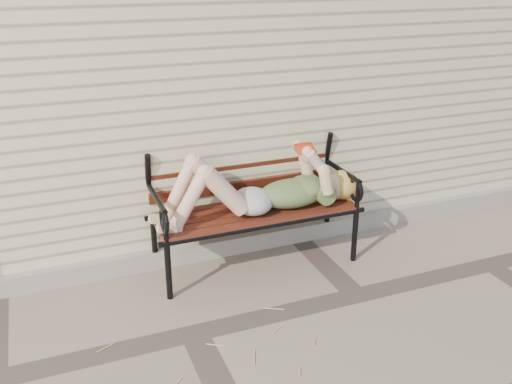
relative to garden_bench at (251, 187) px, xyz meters
name	(u,v)px	position (x,y,z in m)	size (l,w,h in m)	color
ground	(194,333)	(-0.73, -0.82, -0.64)	(80.00, 80.00, 0.00)	gray
house_wall	(107,45)	(-0.73, 2.18, 0.86)	(8.00, 4.00, 3.00)	beige
foundation_strip	(161,258)	(-0.73, 0.15, -0.56)	(8.00, 0.10, 0.15)	gray
garden_bench	(251,187)	(0.00, 0.00, 0.00)	(1.76, 0.70, 1.14)	black
reading_woman	(259,189)	(0.01, -0.14, 0.04)	(1.66, 0.38, 0.52)	#0A314A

